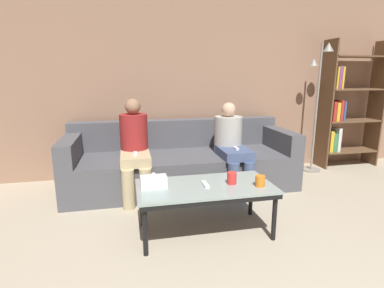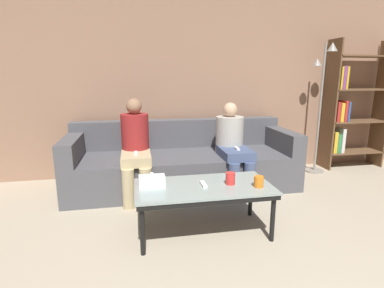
{
  "view_description": "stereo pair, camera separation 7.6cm",
  "coord_description": "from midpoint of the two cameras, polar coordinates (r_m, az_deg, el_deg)",
  "views": [
    {
      "loc": [
        -0.64,
        -0.52,
        1.36
      ],
      "look_at": [
        0.0,
        2.42,
        0.68
      ],
      "focal_mm": 28.0,
      "sensor_mm": 36.0,
      "label": 1
    },
    {
      "loc": [
        -0.56,
        -0.53,
        1.36
      ],
      "look_at": [
        0.0,
        2.42,
        0.68
      ],
      "focal_mm": 28.0,
      "sensor_mm": 36.0,
      "label": 2
    }
  ],
  "objects": [
    {
      "name": "wall_back",
      "position": [
        4.18,
        -4.08,
        11.93
      ],
      "size": [
        12.0,
        0.06,
        2.6
      ],
      "color": "#9E755B",
      "rests_on": "ground_plane"
    },
    {
      "name": "couch",
      "position": [
        3.79,
        -2.62,
        -3.6
      ],
      "size": [
        2.76,
        0.96,
        0.8
      ],
      "color": "#515156",
      "rests_on": "ground_plane"
    },
    {
      "name": "coffee_table",
      "position": [
        2.62,
        1.68,
        -8.73
      ],
      "size": [
        1.17,
        0.59,
        0.44
      ],
      "color": "#8C9E99",
      "rests_on": "ground_plane"
    },
    {
      "name": "cup_near_left",
      "position": [
        2.63,
        12.03,
        -6.91
      ],
      "size": [
        0.08,
        0.08,
        0.09
      ],
      "color": "orange",
      "rests_on": "coffee_table"
    },
    {
      "name": "cup_near_right",
      "position": [
        2.64,
        6.76,
        -6.47
      ],
      "size": [
        0.08,
        0.08,
        0.1
      ],
      "color": "red",
      "rests_on": "coffee_table"
    },
    {
      "name": "tissue_box",
      "position": [
        2.57,
        -8.15,
        -7.12
      ],
      "size": [
        0.22,
        0.12,
        0.13
      ],
      "color": "white",
      "rests_on": "coffee_table"
    },
    {
      "name": "game_remote",
      "position": [
        2.6,
        1.69,
        -7.67
      ],
      "size": [
        0.04,
        0.15,
        0.02
      ],
      "color": "white",
      "rests_on": "coffee_table"
    },
    {
      "name": "bookshelf",
      "position": [
        5.04,
        26.63,
        6.0
      ],
      "size": [
        0.9,
        0.32,
        1.87
      ],
      "color": "brown",
      "rests_on": "ground_plane"
    },
    {
      "name": "standing_lamp",
      "position": [
        4.58,
        22.51,
        8.7
      ],
      "size": [
        0.31,
        0.26,
        1.81
      ],
      "color": "gray",
      "rests_on": "ground_plane"
    },
    {
      "name": "seated_person_left_end",
      "position": [
        3.45,
        -11.49,
        -0.39
      ],
      "size": [
        0.32,
        0.7,
        1.11
      ],
      "color": "tan",
      "rests_on": "ground_plane"
    },
    {
      "name": "seated_person_mid_left",
      "position": [
        3.64,
        6.88,
        0.1
      ],
      "size": [
        0.34,
        0.71,
        1.05
      ],
      "color": "#47567A",
      "rests_on": "ground_plane"
    }
  ]
}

